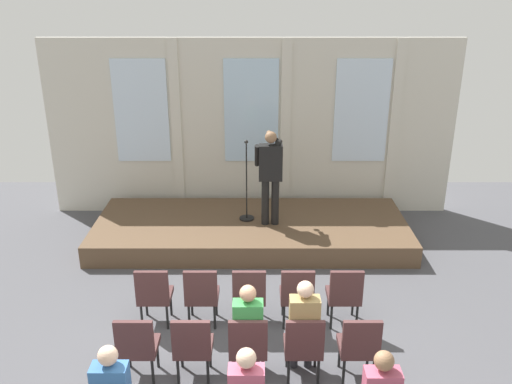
{
  "coord_description": "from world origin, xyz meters",
  "views": [
    {
      "loc": [
        0.09,
        -4.94,
        4.6
      ],
      "look_at": [
        0.11,
        2.94,
        1.5
      ],
      "focal_mm": 37.65,
      "sensor_mm": 36.0,
      "label": 1
    }
  ],
  "objects_px": {
    "chair_r0_c1": "(201,293)",
    "speaker": "(270,171)",
    "chair_r1_c0": "(136,344)",
    "chair_r0_c2": "(249,293)",
    "chair_r0_c3": "(296,293)",
    "chair_r1_c2": "(247,344)",
    "mic_stand": "(246,203)",
    "chair_r0_c0": "(153,293)",
    "audience_r1_c2": "(247,327)",
    "chair_r1_c1": "(192,344)",
    "chair_r1_c4": "(358,344)",
    "chair_r0_c4": "(344,293)",
    "audience_r1_c3": "(303,325)",
    "chair_r1_c3": "(303,344)"
  },
  "relations": [
    {
      "from": "chair_r0_c4",
      "to": "chair_r0_c2",
      "type": "bearing_deg",
      "value": 180.0
    },
    {
      "from": "chair_r1_c3",
      "to": "audience_r1_c3",
      "type": "xyz_separation_m",
      "value": [
        -0.0,
        0.08,
        0.22
      ]
    },
    {
      "from": "chair_r0_c4",
      "to": "audience_r1_c3",
      "type": "relative_size",
      "value": 0.69
    },
    {
      "from": "chair_r1_c1",
      "to": "chair_r1_c4",
      "type": "relative_size",
      "value": 1.0
    },
    {
      "from": "mic_stand",
      "to": "chair_r1_c4",
      "type": "bearing_deg",
      "value": -70.34
    },
    {
      "from": "chair_r0_c3",
      "to": "audience_r1_c3",
      "type": "bearing_deg",
      "value": -90.0
    },
    {
      "from": "speaker",
      "to": "mic_stand",
      "type": "distance_m",
      "value": 0.84
    },
    {
      "from": "chair_r0_c0",
      "to": "chair_r0_c4",
      "type": "distance_m",
      "value": 2.67
    },
    {
      "from": "chair_r0_c4",
      "to": "chair_r1_c0",
      "type": "xyz_separation_m",
      "value": [
        -2.67,
        -1.14,
        0.0
      ]
    },
    {
      "from": "chair_r0_c1",
      "to": "chair_r1_c0",
      "type": "distance_m",
      "value": 1.32
    },
    {
      "from": "speaker",
      "to": "chair_r0_c3",
      "type": "distance_m",
      "value": 2.79
    },
    {
      "from": "chair_r0_c1",
      "to": "chair_r1_c4",
      "type": "xyz_separation_m",
      "value": [
        2.0,
        -1.14,
        0.0
      ]
    },
    {
      "from": "chair_r1_c2",
      "to": "chair_r0_c1",
      "type": "bearing_deg",
      "value": 120.27
    },
    {
      "from": "mic_stand",
      "to": "chair_r1_c1",
      "type": "height_order",
      "value": "mic_stand"
    },
    {
      "from": "chair_r0_c1",
      "to": "speaker",
      "type": "bearing_deg",
      "value": 68.75
    },
    {
      "from": "speaker",
      "to": "chair_r1_c2",
      "type": "relative_size",
      "value": 1.88
    },
    {
      "from": "chair_r1_c2",
      "to": "chair_r0_c4",
      "type": "bearing_deg",
      "value": 40.59
    },
    {
      "from": "chair_r1_c1",
      "to": "speaker",
      "type": "bearing_deg",
      "value": 74.85
    },
    {
      "from": "chair_r0_c1",
      "to": "chair_r0_c3",
      "type": "height_order",
      "value": "same"
    },
    {
      "from": "chair_r0_c1",
      "to": "chair_r0_c4",
      "type": "bearing_deg",
      "value": 0.0
    },
    {
      "from": "chair_r1_c2",
      "to": "chair_r1_c4",
      "type": "distance_m",
      "value": 1.34
    },
    {
      "from": "mic_stand",
      "to": "chair_r0_c2",
      "type": "height_order",
      "value": "mic_stand"
    },
    {
      "from": "chair_r0_c4",
      "to": "audience_r1_c2",
      "type": "bearing_deg",
      "value": -141.49
    },
    {
      "from": "chair_r1_c0",
      "to": "chair_r1_c4",
      "type": "relative_size",
      "value": 1.0
    },
    {
      "from": "chair_r1_c0",
      "to": "chair_r0_c2",
      "type": "bearing_deg",
      "value": 40.59
    },
    {
      "from": "audience_r1_c3",
      "to": "chair_r1_c2",
      "type": "bearing_deg",
      "value": -173.28
    },
    {
      "from": "mic_stand",
      "to": "chair_r1_c3",
      "type": "height_order",
      "value": "mic_stand"
    },
    {
      "from": "chair_r0_c1",
      "to": "chair_r1_c0",
      "type": "relative_size",
      "value": 1.0
    },
    {
      "from": "chair_r0_c0",
      "to": "chair_r1_c2",
      "type": "relative_size",
      "value": 1.0
    },
    {
      "from": "chair_r1_c1",
      "to": "chair_r1_c2",
      "type": "bearing_deg",
      "value": 0.0
    },
    {
      "from": "chair_r0_c1",
      "to": "chair_r0_c4",
      "type": "xyz_separation_m",
      "value": [
        2.0,
        0.0,
        0.0
      ]
    },
    {
      "from": "speaker",
      "to": "chair_r0_c4",
      "type": "height_order",
      "value": "speaker"
    },
    {
      "from": "speaker",
      "to": "chair_r1_c1",
      "type": "relative_size",
      "value": 1.88
    },
    {
      "from": "chair_r0_c0",
      "to": "chair_r1_c1",
      "type": "height_order",
      "value": "same"
    },
    {
      "from": "mic_stand",
      "to": "chair_r0_c2",
      "type": "relative_size",
      "value": 1.65
    },
    {
      "from": "mic_stand",
      "to": "chair_r0_c1",
      "type": "relative_size",
      "value": 1.65
    },
    {
      "from": "chair_r1_c0",
      "to": "chair_r1_c4",
      "type": "height_order",
      "value": "same"
    },
    {
      "from": "chair_r0_c3",
      "to": "chair_r0_c4",
      "type": "xyz_separation_m",
      "value": [
        0.67,
        0.0,
        0.0
      ]
    },
    {
      "from": "chair_r0_c4",
      "to": "chair_r1_c0",
      "type": "relative_size",
      "value": 1.0
    },
    {
      "from": "chair_r0_c4",
      "to": "audience_r1_c2",
      "type": "distance_m",
      "value": 1.72
    },
    {
      "from": "chair_r0_c0",
      "to": "audience_r1_c2",
      "type": "height_order",
      "value": "audience_r1_c2"
    },
    {
      "from": "chair_r0_c0",
      "to": "chair_r1_c1",
      "type": "relative_size",
      "value": 1.0
    },
    {
      "from": "chair_r1_c2",
      "to": "audience_r1_c2",
      "type": "relative_size",
      "value": 0.71
    },
    {
      "from": "chair_r0_c2",
      "to": "audience_r1_c3",
      "type": "relative_size",
      "value": 0.69
    },
    {
      "from": "chair_r1_c0",
      "to": "mic_stand",
      "type": "bearing_deg",
      "value": 72.44
    },
    {
      "from": "mic_stand",
      "to": "chair_r1_c1",
      "type": "relative_size",
      "value": 1.65
    },
    {
      "from": "chair_r1_c1",
      "to": "chair_r1_c2",
      "type": "height_order",
      "value": "same"
    },
    {
      "from": "chair_r0_c3",
      "to": "chair_r1_c2",
      "type": "distance_m",
      "value": 1.32
    },
    {
      "from": "chair_r0_c0",
      "to": "chair_r1_c1",
      "type": "xyz_separation_m",
      "value": [
        0.67,
        -1.14,
        0.0
      ]
    },
    {
      "from": "chair_r1_c3",
      "to": "chair_r0_c3",
      "type": "bearing_deg",
      "value": 90.0
    }
  ]
}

